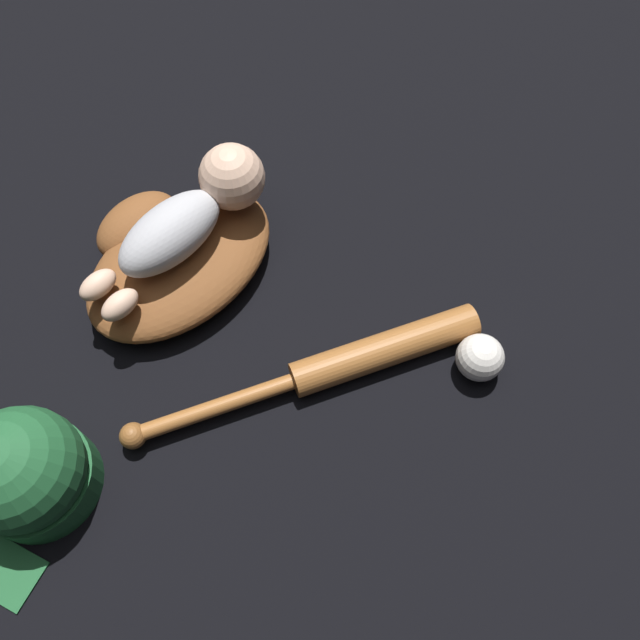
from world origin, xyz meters
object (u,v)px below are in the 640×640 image
baseball_glove (173,256)px  baseball_bat (350,362)px  baseball (480,358)px  baseball_cap (25,473)px  baby_figure (193,212)px

baseball_glove → baseball_bat: bearing=-87.8°
baseball_glove → baseball: bearing=-75.7°
baseball → baseball_cap: baseball_cap is taller
baseball_bat → baseball: baseball is taller
baby_figure → baseball_cap: 0.45m
baby_figure → baseball_cap: size_ratio=1.41×
baby_figure → baseball_bat: baby_figure is taller
baseball_glove → baseball: baseball_glove is taller
baseball → baseball_glove: bearing=104.3°
baseball_bat → baby_figure: bearing=84.2°
baby_figure → baseball_cap: baby_figure is taller
baby_figure → baseball: bearing=-80.3°
baby_figure → baseball_bat: (-0.03, -0.33, -0.10)m
baby_figure → baseball_bat: bearing=-95.8°
baby_figure → baseball: (0.08, -0.49, -0.09)m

